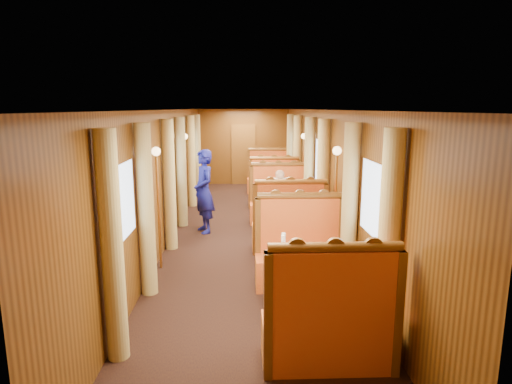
{
  "coord_description": "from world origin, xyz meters",
  "views": [
    {
      "loc": [
        -0.11,
        -8.35,
        2.53
      ],
      "look_at": [
        0.17,
        -0.82,
        1.05
      ],
      "focal_mm": 30.0,
      "sensor_mm": 36.0,
      "label": 1
    }
  ],
  "objects_px": {
    "passenger": "(280,191)",
    "teapot_right": "(309,257)",
    "teapot_back": "(301,253)",
    "rose_vase_mid": "(282,190)",
    "table_near": "(312,288)",
    "banquette_far_fwd": "(274,191)",
    "fruit_plate": "(339,262)",
    "banquette_mid_fwd": "(289,228)",
    "teapot_left": "(296,258)",
    "banquette_mid_aft": "(279,203)",
    "table_mid": "(283,217)",
    "steward": "(204,191)",
    "table_far": "(271,186)",
    "rose_vase_far": "(271,167)",
    "banquette_near_aft": "(300,256)",
    "banquette_far_aft": "(269,178)",
    "tea_tray": "(306,260)",
    "banquette_near_fwd": "(329,327)"
  },
  "relations": [
    {
      "from": "rose_vase_far",
      "to": "fruit_plate",
      "type": "bearing_deg",
      "value": -87.75
    },
    {
      "from": "table_near",
      "to": "table_far",
      "type": "distance_m",
      "value": 7.0
    },
    {
      "from": "banquette_mid_fwd",
      "to": "banquette_mid_aft",
      "type": "relative_size",
      "value": 1.0
    },
    {
      "from": "banquette_near_fwd",
      "to": "teapot_right",
      "type": "bearing_deg",
      "value": 93.56
    },
    {
      "from": "teapot_left",
      "to": "rose_vase_mid",
      "type": "xyz_separation_m",
      "value": [
        0.19,
        3.64,
        0.11
      ]
    },
    {
      "from": "banquette_mid_aft",
      "to": "rose_vase_mid",
      "type": "bearing_deg",
      "value": -91.32
    },
    {
      "from": "banquette_near_fwd",
      "to": "passenger",
      "type": "relative_size",
      "value": 1.76
    },
    {
      "from": "banquette_far_aft",
      "to": "rose_vase_far",
      "type": "relative_size",
      "value": 3.72
    },
    {
      "from": "banquette_mid_aft",
      "to": "teapot_left",
      "type": "bearing_deg",
      "value": -92.69
    },
    {
      "from": "banquette_mid_fwd",
      "to": "tea_tray",
      "type": "bearing_deg",
      "value": -91.98
    },
    {
      "from": "table_mid",
      "to": "teapot_right",
      "type": "relative_size",
      "value": 6.22
    },
    {
      "from": "banquette_far_fwd",
      "to": "steward",
      "type": "height_order",
      "value": "steward"
    },
    {
      "from": "table_near",
      "to": "banquette_mid_aft",
      "type": "height_order",
      "value": "banquette_mid_aft"
    },
    {
      "from": "rose_vase_far",
      "to": "steward",
      "type": "bearing_deg",
      "value": -116.82
    },
    {
      "from": "teapot_back",
      "to": "rose_vase_mid",
      "type": "bearing_deg",
      "value": 72.36
    },
    {
      "from": "fruit_plate",
      "to": "teapot_left",
      "type": "bearing_deg",
      "value": 177.8
    },
    {
      "from": "table_mid",
      "to": "teapot_left",
      "type": "xyz_separation_m",
      "value": [
        -0.22,
        -3.64,
        0.44
      ]
    },
    {
      "from": "table_near",
      "to": "banquette_far_fwd",
      "type": "xyz_separation_m",
      "value": [
        0.0,
        5.99,
        0.05
      ]
    },
    {
      "from": "teapot_left",
      "to": "steward",
      "type": "xyz_separation_m",
      "value": [
        -1.39,
        3.9,
        0.04
      ]
    },
    {
      "from": "rose_vase_far",
      "to": "steward",
      "type": "distance_m",
      "value": 3.58
    },
    {
      "from": "banquette_near_fwd",
      "to": "rose_vase_mid",
      "type": "height_order",
      "value": "banquette_near_fwd"
    },
    {
      "from": "banquette_near_aft",
      "to": "tea_tray",
      "type": "relative_size",
      "value": 3.94
    },
    {
      "from": "banquette_near_fwd",
      "to": "fruit_plate",
      "type": "bearing_deg",
      "value": 71.38
    },
    {
      "from": "banquette_mid_fwd",
      "to": "teapot_left",
      "type": "xyz_separation_m",
      "value": [
        -0.22,
        -2.62,
        0.4
      ]
    },
    {
      "from": "tea_tray",
      "to": "teapot_left",
      "type": "bearing_deg",
      "value": -149.25
    },
    {
      "from": "table_mid",
      "to": "passenger",
      "type": "distance_m",
      "value": 0.87
    },
    {
      "from": "table_mid",
      "to": "banquette_far_fwd",
      "type": "relative_size",
      "value": 0.78
    },
    {
      "from": "banquette_far_fwd",
      "to": "tea_tray",
      "type": "relative_size",
      "value": 3.94
    },
    {
      "from": "table_far",
      "to": "teapot_back",
      "type": "bearing_deg",
      "value": -91.12
    },
    {
      "from": "banquette_far_fwd",
      "to": "fruit_plate",
      "type": "xyz_separation_m",
      "value": [
        0.29,
        -6.14,
        0.35
      ]
    },
    {
      "from": "banquette_mid_fwd",
      "to": "fruit_plate",
      "type": "height_order",
      "value": "banquette_mid_fwd"
    },
    {
      "from": "fruit_plate",
      "to": "banquette_mid_fwd",
      "type": "bearing_deg",
      "value": 96.23
    },
    {
      "from": "banquette_near_aft",
      "to": "banquette_mid_aft",
      "type": "relative_size",
      "value": 1.0
    },
    {
      "from": "banquette_mid_aft",
      "to": "teapot_back",
      "type": "bearing_deg",
      "value": -91.75
    },
    {
      "from": "tea_tray",
      "to": "banquette_mid_fwd",
      "type": "bearing_deg",
      "value": 88.02
    },
    {
      "from": "tea_tray",
      "to": "fruit_plate",
      "type": "height_order",
      "value": "fruit_plate"
    },
    {
      "from": "rose_vase_mid",
      "to": "steward",
      "type": "distance_m",
      "value": 1.61
    },
    {
      "from": "banquette_mid_aft",
      "to": "banquette_far_fwd",
      "type": "bearing_deg",
      "value": 90.0
    },
    {
      "from": "table_mid",
      "to": "banquette_mid_fwd",
      "type": "bearing_deg",
      "value": -90.0
    },
    {
      "from": "banquette_near_aft",
      "to": "table_mid",
      "type": "bearing_deg",
      "value": 90.0
    },
    {
      "from": "table_far",
      "to": "teapot_left",
      "type": "distance_m",
      "value": 7.16
    },
    {
      "from": "passenger",
      "to": "tea_tray",
      "type": "bearing_deg",
      "value": -91.16
    },
    {
      "from": "banquette_near_fwd",
      "to": "fruit_plate",
      "type": "distance_m",
      "value": 0.97
    },
    {
      "from": "teapot_back",
      "to": "table_mid",
      "type": "bearing_deg",
      "value": 71.97
    },
    {
      "from": "banquette_mid_fwd",
      "to": "banquette_mid_aft",
      "type": "height_order",
      "value": "same"
    },
    {
      "from": "passenger",
      "to": "teapot_right",
      "type": "bearing_deg",
      "value": -90.74
    },
    {
      "from": "fruit_plate",
      "to": "passenger",
      "type": "xyz_separation_m",
      "value": [
        -0.29,
        4.45,
        -0.03
      ]
    },
    {
      "from": "table_near",
      "to": "fruit_plate",
      "type": "relative_size",
      "value": 4.82
    },
    {
      "from": "banquette_near_aft",
      "to": "banquette_mid_aft",
      "type": "bearing_deg",
      "value": 90.0
    },
    {
      "from": "table_mid",
      "to": "table_far",
      "type": "xyz_separation_m",
      "value": [
        0.0,
        3.5,
        0.0
      ]
    }
  ]
}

